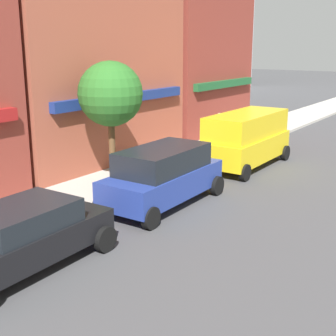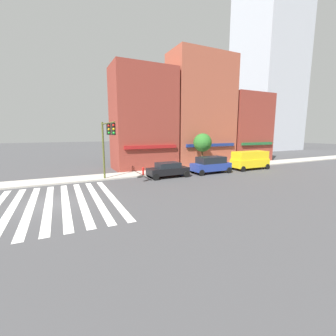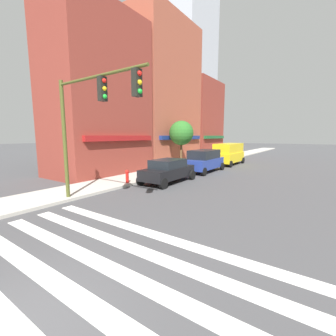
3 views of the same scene
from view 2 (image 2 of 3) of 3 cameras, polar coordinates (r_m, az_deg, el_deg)
name	(u,v)px [view 2 (image 2 of 3)]	position (r m, az deg, el deg)	size (l,w,h in m)	color
ground_plane	(49,204)	(17.24, -28.08, -8.15)	(200.00, 200.00, 0.00)	#424244
sidewalk_left	(51,181)	(24.51, -27.53, -3.03)	(120.00, 3.00, 0.15)	#B2ADA3
crosswalk_stripes	(49,204)	(17.24, -28.08, -8.14)	(8.81, 10.80, 0.01)	silver
storefront_row	(198,118)	(33.59, 7.53, 12.46)	(25.37, 5.30, 15.62)	maroon
tower_distant	(271,16)	(75.15, 24.76, 31.60)	(15.05, 13.97, 68.84)	#B2B7C1
traffic_signal	(107,138)	(21.28, -15.25, 7.25)	(0.32, 5.39, 5.76)	#474C1E
sedan_black	(168,169)	(23.94, 0.00, -0.37)	(4.45, 2.02, 1.59)	black
suv_blue	(211,164)	(26.81, 10.85, 0.90)	(4.74, 2.12, 1.94)	navy
van_yellow	(250,159)	(30.86, 20.10, 2.05)	(5.01, 2.22, 2.34)	yellow
pedestrian_orange_vest	(247,158)	(33.95, 19.47, 2.33)	(0.32, 0.32, 1.77)	#23232D
fire_hydrant	(143,171)	(24.68, -6.34, -0.68)	(0.24, 0.24, 0.84)	red
street_tree	(203,143)	(29.24, 8.76, 6.36)	(2.35, 2.35, 4.48)	brown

